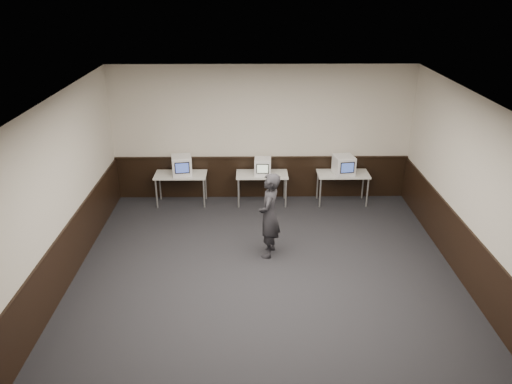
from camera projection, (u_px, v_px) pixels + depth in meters
floor at (267, 290)px, 8.63m from camera, size 8.00×8.00×0.00m
ceiling at (269, 108)px, 7.36m from camera, size 8.00×8.00×0.00m
back_wall at (262, 134)px, 11.66m from camera, size 7.00×0.00×7.00m
left_wall at (49, 207)px, 7.95m from camera, size 0.00×8.00×8.00m
right_wall at (484, 205)px, 8.04m from camera, size 0.00×8.00×8.00m
wainscot_back at (262, 177)px, 12.08m from camera, size 6.98×0.04×1.00m
wainscot_left at (61, 266)px, 8.39m from camera, size 0.04×7.98×1.00m
wainscot_right at (471, 263)px, 8.47m from camera, size 0.04×7.98×1.00m
wainscot_rail at (262, 158)px, 11.86m from camera, size 6.98×0.06×0.04m
desk_left at (181, 177)px, 11.64m from camera, size 1.20×0.60×0.75m
desk_center at (262, 176)px, 11.66m from camera, size 1.20×0.60×0.75m
desk_right at (343, 176)px, 11.69m from camera, size 1.20×0.60×0.75m
emac_left at (182, 165)px, 11.50m from camera, size 0.52×0.54×0.45m
emac_center at (263, 166)px, 11.53m from camera, size 0.40×0.43×0.38m
emac_right at (344, 165)px, 11.52m from camera, size 0.52×0.54×0.44m
person at (269, 215)px, 9.40m from camera, size 0.53×0.69×1.68m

